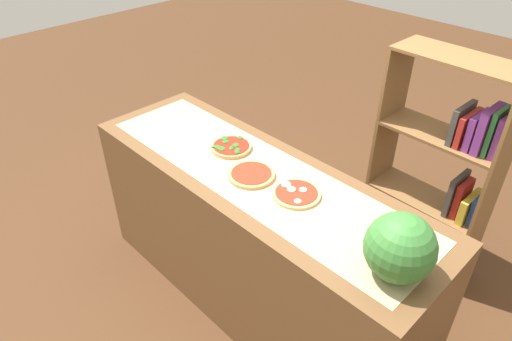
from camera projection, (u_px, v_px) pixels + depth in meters
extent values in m
plane|color=#4C2D19|center=(256.00, 294.00, 2.85)|extent=(12.00, 12.00, 0.00)
cube|color=brown|center=(256.00, 240.00, 2.59)|extent=(2.06, 0.65, 0.91)
cube|color=tan|center=(256.00, 174.00, 2.33)|extent=(1.89, 0.50, 0.00)
cylinder|color=tan|center=(231.00, 147.00, 2.51)|extent=(0.22, 0.22, 0.02)
cylinder|color=#AD2314|center=(231.00, 145.00, 2.51)|extent=(0.20, 0.20, 0.00)
ellipsoid|color=#286B23|center=(219.00, 149.00, 2.47)|extent=(0.04, 0.04, 0.00)
ellipsoid|color=#286B23|center=(240.00, 137.00, 2.57)|extent=(0.04, 0.03, 0.00)
ellipsoid|color=#286B23|center=(224.00, 138.00, 2.56)|extent=(0.06, 0.05, 0.00)
ellipsoid|color=#286B23|center=(237.00, 152.00, 2.45)|extent=(0.04, 0.03, 0.00)
ellipsoid|color=#286B23|center=(231.00, 148.00, 2.48)|extent=(0.04, 0.04, 0.00)
ellipsoid|color=#286B23|center=(215.00, 146.00, 2.49)|extent=(0.04, 0.05, 0.00)
ellipsoid|color=#286B23|center=(222.00, 148.00, 2.47)|extent=(0.06, 0.05, 0.00)
ellipsoid|color=#286B23|center=(224.00, 138.00, 2.57)|extent=(0.04, 0.05, 0.00)
ellipsoid|color=#286B23|center=(237.00, 150.00, 2.46)|extent=(0.05, 0.05, 0.00)
ellipsoid|color=#286B23|center=(236.00, 145.00, 2.50)|extent=(0.05, 0.05, 0.00)
ellipsoid|color=#286B23|center=(217.00, 147.00, 2.49)|extent=(0.04, 0.04, 0.00)
ellipsoid|color=#286B23|center=(226.00, 141.00, 2.53)|extent=(0.03, 0.04, 0.00)
cylinder|color=tan|center=(251.00, 175.00, 2.30)|extent=(0.24, 0.24, 0.02)
cylinder|color=red|center=(251.00, 173.00, 2.30)|extent=(0.20, 0.20, 0.00)
cylinder|color=#DBB26B|center=(296.00, 194.00, 2.18)|extent=(0.23, 0.23, 0.01)
cylinder|color=red|center=(297.00, 192.00, 2.17)|extent=(0.20, 0.20, 0.00)
cylinder|color=#EFE5CC|center=(286.00, 185.00, 2.22)|extent=(0.05, 0.05, 0.00)
cylinder|color=#EFE5CC|center=(303.00, 190.00, 2.18)|extent=(0.04, 0.04, 0.00)
cylinder|color=#EFE5CC|center=(298.00, 201.00, 2.11)|extent=(0.03, 0.03, 0.00)
cylinder|color=#EFE5CC|center=(291.00, 189.00, 2.18)|extent=(0.04, 0.04, 0.00)
sphere|color=#387A33|center=(400.00, 248.00, 1.70)|extent=(0.27, 0.27, 0.27)
cube|color=brown|center=(490.00, 194.00, 2.55)|extent=(0.03, 0.28, 1.39)
cube|color=brown|center=(385.00, 146.00, 2.96)|extent=(0.03, 0.28, 1.39)
cube|color=brown|center=(411.00, 251.00, 3.14)|extent=(0.68, 0.30, 0.02)
cube|color=#47423D|center=(459.00, 260.00, 2.88)|extent=(0.04, 0.19, 0.26)
cube|color=#753384|center=(451.00, 260.00, 2.93)|extent=(0.03, 0.17, 0.20)
cube|color=#B22823|center=(444.00, 256.00, 2.95)|extent=(0.05, 0.21, 0.21)
cube|color=brown|center=(425.00, 198.00, 2.88)|extent=(0.68, 0.30, 0.02)
cube|color=#234799|center=(477.00, 209.00, 2.64)|extent=(0.04, 0.16, 0.18)
cube|color=gold|center=(469.00, 207.00, 2.67)|extent=(0.05, 0.21, 0.16)
cube|color=#B22823|center=(462.00, 198.00, 2.69)|extent=(0.04, 0.16, 0.23)
cube|color=#47423D|center=(456.00, 193.00, 2.70)|extent=(0.04, 0.20, 0.25)
cube|color=brown|center=(442.00, 136.00, 2.62)|extent=(0.68, 0.30, 0.02)
cube|color=#753384|center=(503.00, 137.00, 2.37)|extent=(0.04, 0.16, 0.23)
cube|color=#2D753D|center=(496.00, 132.00, 2.38)|extent=(0.03, 0.17, 0.26)
cube|color=#753384|center=(488.00, 129.00, 2.41)|extent=(0.05, 0.21, 0.25)
cube|color=#753384|center=(477.00, 130.00, 2.46)|extent=(0.04, 0.20, 0.20)
cube|color=#B22823|center=(468.00, 128.00, 2.49)|extent=(0.04, 0.22, 0.18)
cube|color=#47423D|center=(461.00, 123.00, 2.51)|extent=(0.04, 0.22, 0.21)
cube|color=brown|center=(463.00, 59.00, 2.36)|extent=(0.68, 0.30, 0.02)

